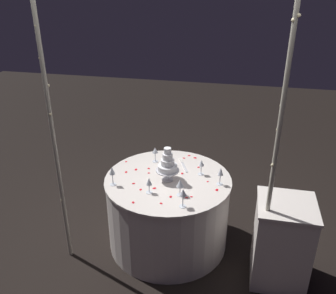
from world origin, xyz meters
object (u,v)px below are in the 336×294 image
object	(u,v)px
tiered_cake	(168,165)
wine_glass_5	(180,184)
main_table	(168,211)
wine_glass_1	(183,193)
wine_glass_3	(149,182)
wine_glass_0	(221,172)
wine_glass_2	(155,151)
wine_glass_4	(201,164)
side_table	(281,242)
wine_glass_6	(112,172)
decorative_arch	(157,110)
cake_knife	(183,164)

from	to	relation	value
tiered_cake	wine_glass_5	size ratio (longest dim) A/B	2.12
main_table	wine_glass_5	distance (m)	0.58
wine_glass_1	wine_glass_3	distance (m)	0.36
wine_glass_0	wine_glass_2	xyz separation A→B (m)	(0.69, -0.31, -0.00)
wine_glass_0	wine_glass_2	world-z (taller)	wine_glass_0
main_table	tiered_cake	xyz separation A→B (m)	(-0.00, 0.02, 0.54)
main_table	wine_glass_4	size ratio (longest dim) A/B	7.75
main_table	tiered_cake	size ratio (longest dim) A/B	3.63
wine_glass_0	wine_glass_3	xyz separation A→B (m)	(0.60, 0.27, -0.02)
tiered_cake	wine_glass_1	distance (m)	0.45
side_table	wine_glass_3	bearing A→B (deg)	-0.00
wine_glass_6	wine_glass_5	bearing A→B (deg)	176.21
side_table	wine_glass_6	xyz separation A→B (m)	(1.55, -0.06, 0.49)
side_table	wine_glass_1	distance (m)	0.99
wine_glass_5	main_table	bearing A→B (deg)	-57.56
decorative_arch	wine_glass_6	size ratio (longest dim) A/B	13.40
main_table	side_table	bearing A→B (deg)	165.74
decorative_arch	wine_glass_0	distance (m)	0.94
wine_glass_0	wine_glass_6	xyz separation A→B (m)	(0.96, 0.21, 0.01)
wine_glass_0	wine_glass_2	bearing A→B (deg)	-24.10
tiered_cake	wine_glass_4	world-z (taller)	tiered_cake
wine_glass_6	decorative_arch	bearing A→B (deg)	159.28
wine_glass_1	wine_glass_0	bearing A→B (deg)	-123.06
tiered_cake	wine_glass_3	xyz separation A→B (m)	(0.12, 0.25, -0.06)
wine_glass_3	cake_knife	distance (m)	0.62
wine_glass_2	wine_glass_3	size ratio (longest dim) A/B	1.08
side_table	wine_glass_6	distance (m)	1.62
main_table	wine_glass_6	xyz separation A→B (m)	(0.47, 0.21, 0.51)
wine_glass_0	wine_glass_6	bearing A→B (deg)	12.44
wine_glass_1	wine_glass_2	bearing A→B (deg)	-60.30
side_table	wine_glass_3	world-z (taller)	wine_glass_3
wine_glass_4	wine_glass_2	bearing A→B (deg)	-18.13
decorative_arch	wine_glass_4	world-z (taller)	decorative_arch
tiered_cake	wine_glass_0	distance (m)	0.49
decorative_arch	wine_glass_5	xyz separation A→B (m)	(-0.16, -0.14, -0.72)
wine_glass_4	wine_glass_6	size ratio (longest dim) A/B	0.84
wine_glass_2	wine_glass_6	world-z (taller)	wine_glass_6
tiered_cake	wine_glass_1	size ratio (longest dim) A/B	1.95
main_table	wine_glass_1	distance (m)	0.69
decorative_arch	wine_glass_6	bearing A→B (deg)	-20.72
decorative_arch	wine_glass_5	distance (m)	0.75
wine_glass_2	wine_glass_4	distance (m)	0.52
wine_glass_0	wine_glass_1	size ratio (longest dim) A/B	1.02
wine_glass_2	wine_glass_6	bearing A→B (deg)	62.34
wine_glass_6	wine_glass_2	bearing A→B (deg)	-117.66
wine_glass_0	wine_glass_2	size ratio (longest dim) A/B	1.07
wine_glass_1	side_table	bearing A→B (deg)	-170.13
decorative_arch	wine_glass_6	distance (m)	0.86
main_table	decorative_arch	bearing A→B (deg)	90.14
main_table	wine_glass_3	distance (m)	0.56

